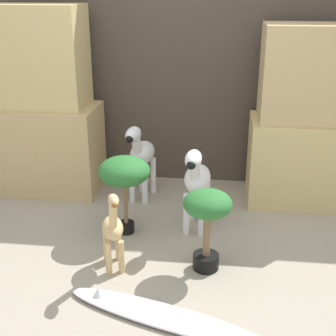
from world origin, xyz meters
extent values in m
plane|color=#9E937F|center=(0.00, 0.00, 0.00)|extent=(14.00, 14.00, 0.00)
cube|color=#473D33|center=(0.00, 1.66, 1.10)|extent=(6.40, 0.08, 2.20)
cube|color=tan|center=(-1.07, 1.29, 0.36)|extent=(0.88, 0.54, 0.73)
cube|color=#D1B775|center=(-1.07, 1.29, 1.13)|extent=(0.73, 0.45, 0.80)
cube|color=#D1B775|center=(1.07, 1.29, 0.34)|extent=(0.88, 0.54, 0.68)
cube|color=tan|center=(1.07, 1.29, 1.04)|extent=(0.78, 0.48, 0.72)
cylinder|color=white|center=(0.28, 0.60, 0.16)|extent=(0.05, 0.05, 0.31)
cylinder|color=white|center=(0.18, 0.61, 0.16)|extent=(0.05, 0.05, 0.31)
cylinder|color=white|center=(0.31, 0.82, 0.16)|extent=(0.05, 0.05, 0.31)
cylinder|color=white|center=(0.20, 0.84, 0.16)|extent=(0.05, 0.05, 0.31)
ellipsoid|color=white|center=(0.24, 0.72, 0.39)|extent=(0.21, 0.34, 0.18)
cylinder|color=white|center=(0.23, 0.58, 0.52)|extent=(0.09, 0.14, 0.21)
ellipsoid|color=white|center=(0.22, 0.52, 0.60)|extent=(0.13, 0.21, 0.12)
sphere|color=black|center=(0.21, 0.44, 0.59)|extent=(0.06, 0.06, 0.06)
cube|color=black|center=(0.23, 0.58, 0.53)|extent=(0.03, 0.08, 0.17)
cylinder|color=white|center=(-0.20, 1.08, 0.16)|extent=(0.05, 0.05, 0.31)
cylinder|color=white|center=(-0.30, 1.09, 0.16)|extent=(0.05, 0.05, 0.31)
cylinder|color=white|center=(-0.16, 1.30, 0.16)|extent=(0.05, 0.05, 0.31)
cylinder|color=white|center=(-0.27, 1.32, 0.16)|extent=(0.05, 0.05, 0.31)
ellipsoid|color=white|center=(-0.23, 1.20, 0.39)|extent=(0.23, 0.35, 0.18)
cylinder|color=white|center=(-0.26, 1.06, 0.52)|extent=(0.09, 0.14, 0.21)
ellipsoid|color=white|center=(-0.26, 1.00, 0.60)|extent=(0.14, 0.21, 0.12)
sphere|color=black|center=(-0.28, 0.92, 0.59)|extent=(0.06, 0.06, 0.06)
cube|color=black|center=(-0.26, 1.06, 0.53)|extent=(0.03, 0.08, 0.17)
cylinder|color=tan|center=(-0.18, 0.09, 0.11)|extent=(0.04, 0.04, 0.22)
cylinder|color=tan|center=(-0.26, 0.07, 0.11)|extent=(0.04, 0.04, 0.22)
cylinder|color=tan|center=(-0.23, 0.24, 0.11)|extent=(0.04, 0.04, 0.22)
cylinder|color=tan|center=(-0.31, 0.21, 0.11)|extent=(0.04, 0.04, 0.22)
ellipsoid|color=tan|center=(-0.24, 0.15, 0.27)|extent=(0.19, 0.25, 0.13)
cylinder|color=tan|center=(-0.21, 0.06, 0.42)|extent=(0.09, 0.13, 0.26)
ellipsoid|color=tan|center=(-0.19, -0.01, 0.54)|extent=(0.09, 0.13, 0.07)
sphere|color=brown|center=(-0.17, -0.06, 0.53)|extent=(0.03, 0.03, 0.03)
cylinder|color=black|center=(-0.25, 0.59, 0.04)|extent=(0.11, 0.11, 0.08)
cylinder|color=brown|center=(-0.25, 0.59, 0.23)|extent=(0.03, 0.03, 0.30)
ellipsoid|color=#286B2D|center=(-0.25, 0.59, 0.47)|extent=(0.36, 0.36, 0.20)
cylinder|color=black|center=(0.33, 0.19, 0.05)|extent=(0.16, 0.16, 0.10)
cylinder|color=brown|center=(0.33, 0.19, 0.23)|extent=(0.05, 0.05, 0.27)
ellipsoid|color=#286B2D|center=(0.33, 0.19, 0.45)|extent=(0.30, 0.30, 0.16)
ellipsoid|color=silver|center=(0.14, -0.32, 0.02)|extent=(1.18, 0.53, 0.04)
cone|color=white|center=(-0.25, -0.20, 0.06)|extent=(0.07, 0.07, 0.05)
camera|label=1|loc=(0.39, -2.32, 1.67)|focal=50.00mm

